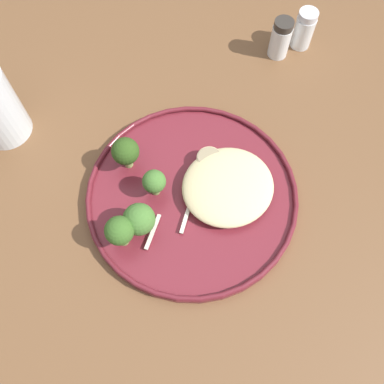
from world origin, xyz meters
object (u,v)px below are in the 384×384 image
Objects in this scene: seared_scallop_front_small at (217,199)px; pepper_shaker at (280,39)px; seared_scallop_on_noodles at (235,188)px; broccoli_floret_front_edge at (120,231)px; seared_scallop_tiny_bay at (209,160)px; broccoli_floret_left_leaning at (125,152)px; salt_shaker at (304,29)px; dinner_plate at (192,196)px; broccoli_floret_beside_noodles at (139,219)px; seared_scallop_right_edge at (229,167)px; broccoli_floret_center_pile at (154,182)px.

pepper_shaker reaches higher than seared_scallop_front_small.
seared_scallop_on_noodles is 0.48× the size of broccoli_floret_front_edge.
broccoli_floret_front_edge is (0.15, 0.05, 0.02)m from seared_scallop_tiny_bay.
seared_scallop_on_noodles is at bearing 45.99° from pepper_shaker.
pepper_shaker is (-0.30, -0.09, -0.01)m from broccoli_floret_left_leaning.
seared_scallop_on_noodles is 0.16m from broccoli_floret_left_leaning.
broccoli_floret_left_leaning is at bearing -51.37° from seared_scallop_front_small.
seared_scallop_on_noodles is at bearing 137.57° from broccoli_floret_left_leaning.
salt_shaker is (-0.39, -0.19, -0.01)m from broccoli_floret_front_edge.
broccoli_floret_beside_noodles reaches higher than dinner_plate.
broccoli_floret_beside_noodles is at bearing 20.36° from seared_scallop_tiny_bay.
broccoli_floret_front_edge is at bearing -0.87° from seared_scallop_on_noodles.
broccoli_floret_left_leaning reaches higher than seared_scallop_tiny_bay.
pepper_shaker reaches higher than dinner_plate.
dinner_plate is 5.44× the size of broccoli_floret_beside_noodles.
broccoli_floret_left_leaning reaches higher than broccoli_floret_beside_noodles.
seared_scallop_tiny_bay is (0.02, -0.02, 0.00)m from seared_scallop_right_edge.
salt_shaker is (-0.33, -0.14, -0.01)m from broccoli_floret_center_pile.
seared_scallop_front_small is at bearing 137.46° from dinner_plate.
seared_scallop_tiny_bay is 0.63× the size of broccoli_floret_left_leaning.
broccoli_floret_left_leaning is 0.98× the size of broccoli_floret_front_edge.
broccoli_floret_front_edge is (0.05, 0.10, 0.00)m from broccoli_floret_left_leaning.
pepper_shaker reaches higher than seared_scallop_tiny_bay.
seared_scallop_on_noodles reaches higher than dinner_plate.
dinner_plate is at bearing 37.11° from seared_scallop_tiny_bay.
pepper_shaker is (-0.35, -0.19, -0.01)m from broccoli_floret_front_edge.
seared_scallop_right_edge is at bearing 133.37° from seared_scallop_tiny_bay.
broccoli_floret_beside_noodles is 0.80× the size of salt_shaker.
seared_scallop_on_noodles is at bearing 179.13° from broccoli_floret_front_edge.
broccoli_floret_beside_noodles is at bearing 9.84° from seared_scallop_right_edge.
seared_scallop_tiny_bay is (-0.02, -0.06, 0.00)m from seared_scallop_front_small.
dinner_plate is 0.30m from pepper_shaker.
pepper_shaker is (0.04, 0.00, 0.00)m from salt_shaker.
broccoli_floret_beside_noodles is at bearing 29.87° from pepper_shaker.
seared_scallop_front_small is (0.04, 0.04, -0.00)m from seared_scallop_right_edge.
broccoli_floret_front_edge is (0.03, 0.01, 0.00)m from broccoli_floret_beside_noodles.
seared_scallop_tiny_bay is at bearing -142.89° from dinner_plate.
seared_scallop_tiny_bay is at bearing 29.87° from salt_shaker.
seared_scallop_right_edge is at bearing 41.93° from pepper_shaker.
pepper_shaker is at bearing -152.94° from broccoli_floret_center_pile.
seared_scallop_front_small is 0.53× the size of salt_shaker.
seared_scallop_tiny_bay is at bearing 35.06° from pepper_shaker.
broccoli_floret_front_edge reaches higher than seared_scallop_right_edge.
broccoli_floret_center_pile reaches higher than seared_scallop_right_edge.
seared_scallop_right_edge is 0.24m from pepper_shaker.
broccoli_floret_left_leaning and pepper_shaker have the same top height.
broccoli_floret_center_pile reaches higher than seared_scallop_front_small.
broccoli_floret_front_edge is 1.22× the size of broccoli_floret_center_pile.
dinner_plate is 4.33× the size of salt_shaker.
broccoli_floret_center_pile is at bearing 106.79° from broccoli_floret_left_leaning.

